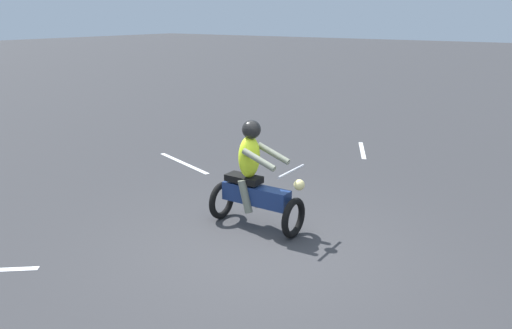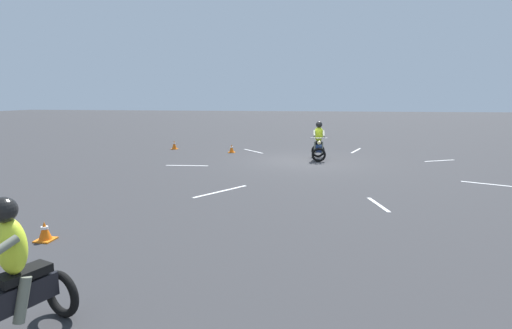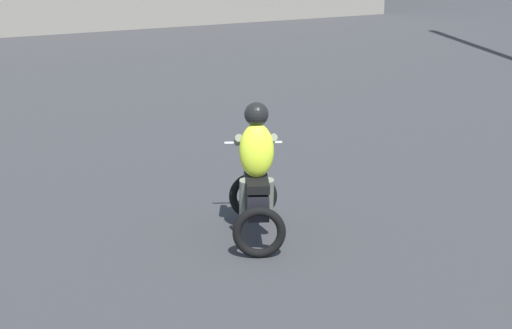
% 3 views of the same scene
% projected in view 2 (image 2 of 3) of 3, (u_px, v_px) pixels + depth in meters
% --- Properties ---
extents(ground_plane, '(120.00, 120.00, 0.00)m').
position_uv_depth(ground_plane, '(304.00, 161.00, 17.00)').
color(ground_plane, '#333335').
extents(motorcycle_rider_foreground, '(0.70, 1.52, 1.66)m').
position_uv_depth(motorcycle_rider_foreground, '(319.00, 143.00, 17.34)').
color(motorcycle_rider_foreground, black).
rests_on(motorcycle_rider_foreground, ground).
extents(motorcycle_rider_background, '(1.07, 1.55, 1.66)m').
position_uv_depth(motorcycle_rider_background, '(7.00, 282.00, 4.32)').
color(motorcycle_rider_background, black).
rests_on(motorcycle_rider_background, ground).
extents(traffic_cone_near_left, '(0.32, 0.32, 0.38)m').
position_uv_depth(traffic_cone_near_left, '(45.00, 232.00, 7.57)').
color(traffic_cone_near_left, orange).
rests_on(traffic_cone_near_left, ground).
extents(traffic_cone_near_right, '(0.32, 0.32, 0.46)m').
position_uv_depth(traffic_cone_near_right, '(174.00, 145.00, 20.82)').
color(traffic_cone_near_right, orange).
rests_on(traffic_cone_near_right, ground).
extents(traffic_cone_mid_center, '(0.32, 0.32, 0.40)m').
position_uv_depth(traffic_cone_mid_center, '(232.00, 149.00, 19.56)').
color(traffic_cone_mid_center, orange).
rests_on(traffic_cone_mid_center, ground).
extents(lane_stripe_e, '(1.70, 0.24, 0.01)m').
position_uv_depth(lane_stripe_e, '(187.00, 165.00, 15.88)').
color(lane_stripe_e, silver).
rests_on(lane_stripe_e, ground).
extents(lane_stripe_ne, '(1.23, 1.76, 0.01)m').
position_uv_depth(lane_stripe_ne, '(221.00, 191.00, 11.55)').
color(lane_stripe_ne, silver).
rests_on(lane_stripe_ne, ground).
extents(lane_stripe_n, '(0.42, 1.36, 0.01)m').
position_uv_depth(lane_stripe_n, '(378.00, 204.00, 10.14)').
color(lane_stripe_n, silver).
rests_on(lane_stripe_n, ground).
extents(lane_stripe_nw, '(1.31, 0.67, 0.01)m').
position_uv_depth(lane_stripe_nw, '(486.00, 184.00, 12.55)').
color(lane_stripe_nw, silver).
rests_on(lane_stripe_nw, ground).
extents(lane_stripe_sw, '(1.43, 0.77, 0.01)m').
position_uv_depth(lane_stripe_sw, '(440.00, 161.00, 17.10)').
color(lane_stripe_sw, silver).
rests_on(lane_stripe_sw, ground).
extents(lane_stripe_s, '(0.69, 1.92, 0.01)m').
position_uv_depth(lane_stripe_s, '(356.00, 151.00, 20.31)').
color(lane_stripe_s, silver).
rests_on(lane_stripe_s, ground).
extents(lane_stripe_se, '(1.23, 1.44, 0.01)m').
position_uv_depth(lane_stripe_se, '(253.00, 151.00, 20.10)').
color(lane_stripe_se, silver).
rests_on(lane_stripe_se, ground).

